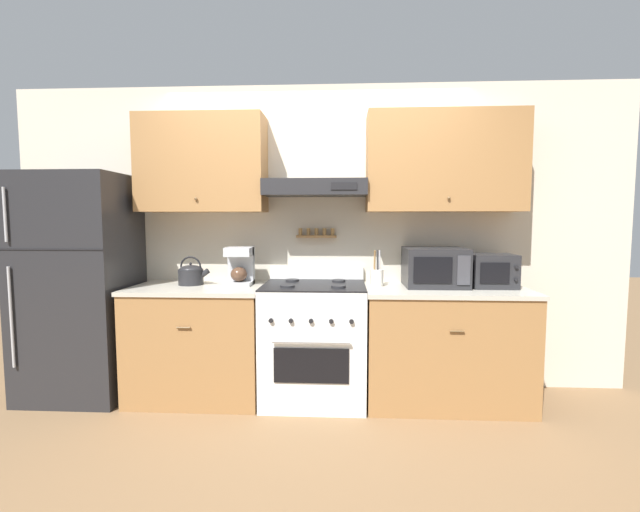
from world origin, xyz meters
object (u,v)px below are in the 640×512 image
(refrigerator, at_px, (80,286))
(toaster_oven, at_px, (492,271))
(stove_range, at_px, (314,341))
(microwave, at_px, (435,267))
(coffee_maker, at_px, (240,266))
(tea_kettle, at_px, (191,274))
(utensil_crock, at_px, (377,277))

(refrigerator, bearing_deg, toaster_oven, 1.42)
(stove_range, height_order, refrigerator, refrigerator)
(stove_range, relative_size, refrigerator, 0.58)
(refrigerator, relative_size, toaster_oven, 5.34)
(microwave, bearing_deg, toaster_oven, -2.57)
(stove_range, xyz_separation_m, coffee_maker, (-0.61, 0.10, 0.59))
(tea_kettle, distance_m, coffee_maker, 0.40)
(microwave, distance_m, toaster_oven, 0.44)
(stove_range, distance_m, tea_kettle, 1.14)
(stove_range, relative_size, coffee_maker, 3.37)
(stove_range, bearing_deg, utensil_crock, 8.79)
(utensil_crock, distance_m, toaster_oven, 0.89)
(stove_range, xyz_separation_m, refrigerator, (-1.90, -0.01, 0.43))
(refrigerator, bearing_deg, utensil_crock, 1.99)
(tea_kettle, bearing_deg, toaster_oven, -0.04)
(refrigerator, relative_size, utensil_crock, 6.22)
(coffee_maker, xyz_separation_m, toaster_oven, (2.00, -0.03, -0.02))
(utensil_crock, relative_size, toaster_oven, 0.86)
(refrigerator, distance_m, coffee_maker, 1.30)
(tea_kettle, height_order, toaster_oven, toaster_oven)
(coffee_maker, height_order, microwave, same)
(stove_range, distance_m, refrigerator, 1.94)
(utensil_crock, xyz_separation_m, toaster_oven, (0.89, -0.00, 0.06))
(stove_range, height_order, utensil_crock, utensil_crock)
(microwave, bearing_deg, stove_range, -174.35)
(coffee_maker, xyz_separation_m, utensil_crock, (1.10, -0.02, -0.08))
(refrigerator, relative_size, coffee_maker, 5.84)
(coffee_maker, bearing_deg, refrigerator, -175.20)
(stove_range, height_order, coffee_maker, coffee_maker)
(coffee_maker, distance_m, microwave, 1.56)
(tea_kettle, height_order, coffee_maker, coffee_maker)
(toaster_oven, bearing_deg, stove_range, -176.92)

